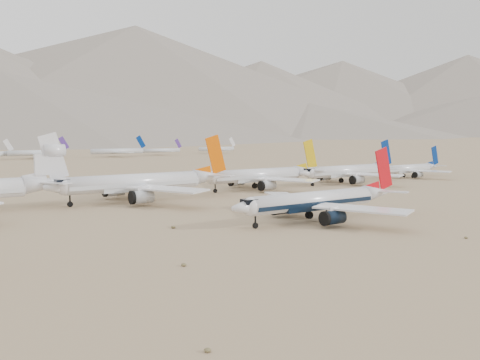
{
  "coord_description": "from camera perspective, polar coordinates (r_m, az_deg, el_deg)",
  "views": [
    {
      "loc": [
        -83.14,
        -85.73,
        20.85
      ],
      "look_at": [
        1.73,
        35.46,
        7.0
      ],
      "focal_mm": 40.0,
      "sensor_mm": 36.0,
      "label": 1
    }
  ],
  "objects": [
    {
      "name": "row2_gold_tail",
      "position": [
        188.92,
        2.3,
        0.5
      ],
      "size": [
        49.23,
        48.15,
        17.53
      ],
      "color": "silver",
      "rests_on": "ground"
    },
    {
      "name": "foothills",
      "position": [
        1334.16,
        -7.85,
        7.29
      ],
      "size": [
        4637.5,
        1395.0,
        155.0
      ],
      "color": "slate",
      "rests_on": "ground"
    },
    {
      "name": "row2_blue_far",
      "position": [
        247.24,
        17.62,
        1.15
      ],
      "size": [
        38.73,
        37.87,
        13.76
      ],
      "color": "silver",
      "rests_on": "ground"
    },
    {
      "name": "desert_scrub",
      "position": [
        85.95,
        7.22,
        -8.54
      ],
      "size": [
        219.83,
        121.67,
        0.63
      ],
      "color": "brown",
      "rests_on": "ground"
    },
    {
      "name": "main_airliner",
      "position": [
        125.22,
        8.52,
        -2.18
      ],
      "size": [
        47.1,
        46.01,
        16.62
      ],
      "color": "silver",
      "rests_on": "ground"
    },
    {
      "name": "row2_orange_tail",
      "position": [
        159.61,
        -10.36,
        -0.27
      ],
      "size": [
        54.52,
        53.33,
        19.45
      ],
      "color": "silver",
      "rests_on": "ground"
    },
    {
      "name": "ground",
      "position": [
        121.23,
        9.01,
        -4.62
      ],
      "size": [
        7000.0,
        7000.0,
        0.0
      ],
      "primitive_type": "plane",
      "color": "#8F7853",
      "rests_on": "ground"
    },
    {
      "name": "row2_navy_widebody",
      "position": [
        214.14,
        11.45,
        0.93
      ],
      "size": [
        47.87,
        46.81,
        17.03
      ],
      "color": "silver",
      "rests_on": "ground"
    }
  ]
}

